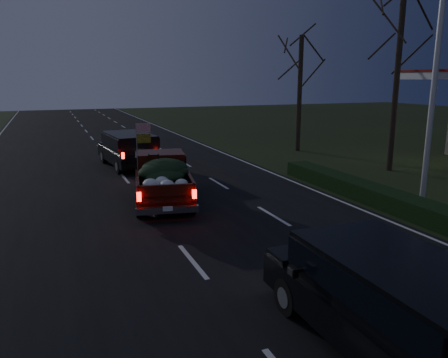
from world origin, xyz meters
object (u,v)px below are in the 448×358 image
object	(u,v)px
lead_suv	(129,146)
rear_suv	(393,296)
pickup_truck	(162,176)
light_pole	(438,47)

from	to	relation	value
lead_suv	rear_suv	xyz separation A→B (m)	(1.12, -17.34, -0.02)
pickup_truck	lead_suv	xyz separation A→B (m)	(0.02, 6.93, 0.11)
pickup_truck	lead_suv	distance (m)	6.93
lead_suv	light_pole	bearing A→B (deg)	-55.98
pickup_truck	lead_suv	bearing A→B (deg)	100.41
rear_suv	light_pole	bearing A→B (deg)	42.24
lead_suv	rear_suv	size ratio (longest dim) A/B	1.05
pickup_truck	rear_suv	world-z (taller)	pickup_truck
rear_suv	lead_suv	bearing A→B (deg)	94.60
light_pole	lead_suv	bearing A→B (deg)	129.75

